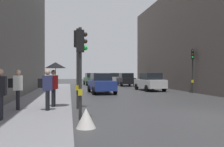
% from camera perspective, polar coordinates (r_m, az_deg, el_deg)
% --- Properties ---
extents(ground_plane, '(120.00, 120.00, 0.00)m').
position_cam_1_polar(ground_plane, '(10.49, 21.89, -9.66)').
color(ground_plane, '#38383A').
extents(sidewalk_kerb, '(3.31, 40.00, 0.16)m').
position_cam_1_polar(sidewalk_kerb, '(14.91, -16.47, -6.42)').
color(sidewalk_kerb, gray).
rests_on(sidewalk_kerb, ground).
extents(traffic_light_near_left, '(0.43, 0.25, 3.52)m').
position_cam_1_polar(traffic_light_near_left, '(8.91, -7.69, 4.27)').
color(traffic_light_near_left, '#2D2D2D').
rests_on(traffic_light_near_left, ground).
extents(traffic_light_mid_street, '(0.35, 0.45, 3.93)m').
position_cam_1_polar(traffic_light_mid_street, '(21.51, 19.24, 2.60)').
color(traffic_light_mid_street, '#2D2D2D').
rests_on(traffic_light_mid_street, ground).
extents(traffic_light_near_right, '(0.45, 0.36, 4.00)m').
position_cam_1_polar(traffic_light_near_right, '(11.65, -8.37, 4.91)').
color(traffic_light_near_right, '#2D2D2D').
rests_on(traffic_light_near_right, ground).
extents(car_white_compact, '(2.26, 4.32, 1.76)m').
position_cam_1_polar(car_white_compact, '(23.53, 9.33, -2.06)').
color(car_white_compact, silver).
rests_on(car_white_compact, ground).
extents(car_dark_suv, '(2.05, 4.22, 1.76)m').
position_cam_1_polar(car_dark_suv, '(31.74, 3.42, -1.48)').
color(car_dark_suv, black).
rests_on(car_dark_suv, ground).
extents(car_blue_van, '(2.21, 4.29, 1.76)m').
position_cam_1_polar(car_blue_van, '(20.34, -2.65, -2.40)').
color(car_blue_van, navy).
rests_on(car_blue_van, ground).
extents(car_silver_hatchback, '(2.03, 4.20, 1.76)m').
position_cam_1_polar(car_silver_hatchback, '(38.70, 0.82, -1.19)').
color(car_silver_hatchback, '#BCBCC1').
rests_on(car_silver_hatchback, ground).
extents(car_green_estate, '(2.27, 4.33, 1.76)m').
position_cam_1_polar(car_green_estate, '(33.88, -5.04, -1.38)').
color(car_green_estate, '#2D6038').
rests_on(car_green_estate, ground).
extents(pedestrian_with_umbrella, '(1.00, 1.00, 2.14)m').
position_cam_1_polar(pedestrian_with_umbrella, '(11.47, -13.89, 0.42)').
color(pedestrian_with_umbrella, black).
rests_on(pedestrian_with_umbrella, sidewalk_kerb).
extents(pedestrian_with_black_backpack, '(0.64, 0.40, 1.77)m').
position_cam_1_polar(pedestrian_with_black_backpack, '(11.10, -22.42, -3.08)').
color(pedestrian_with_black_backpack, black).
rests_on(pedestrian_with_black_backpack, sidewalk_kerb).
extents(pedestrian_with_grey_backpack, '(0.61, 0.36, 1.77)m').
position_cam_1_polar(pedestrian_with_grey_backpack, '(10.48, -15.83, -3.27)').
color(pedestrian_with_grey_backpack, black).
rests_on(pedestrian_with_grey_backpack, sidewalk_kerb).
extents(pedestrian_in_dark_coat, '(0.40, 0.36, 1.77)m').
position_cam_1_polar(pedestrian_in_dark_coat, '(8.89, -25.89, -4.10)').
color(pedestrian_in_dark_coat, black).
rests_on(pedestrian_in_dark_coat, sidewalk_kerb).
extents(warning_sign_triangle, '(0.64, 0.64, 0.65)m').
position_cam_1_polar(warning_sign_triangle, '(7.66, -6.42, -10.85)').
color(warning_sign_triangle, silver).
rests_on(warning_sign_triangle, ground).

